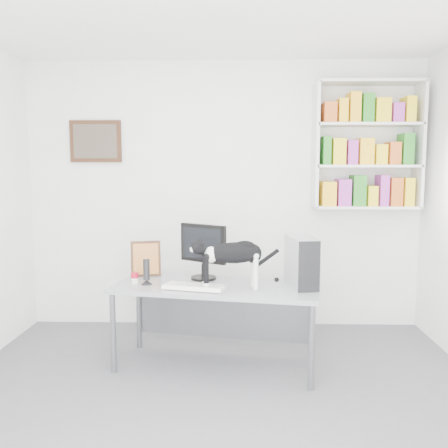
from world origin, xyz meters
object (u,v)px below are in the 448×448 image
object	(u,v)px
pc_tower	(301,262)
soup_can	(135,278)
cat	(232,265)
leaning_print	(146,258)
desk	(216,326)
keyboard	(194,287)
monitor	(203,251)
speaker	(146,271)
bookshelf	(367,145)

from	to	relation	value
pc_tower	soup_can	xyz separation A→B (m)	(-1.35, 0.06, -0.16)
pc_tower	cat	xyz separation A→B (m)	(-0.55, -0.09, -0.01)
pc_tower	leaning_print	bearing A→B (deg)	156.56
desk	pc_tower	xyz separation A→B (m)	(0.69, -0.02, 0.54)
desk	keyboard	distance (m)	0.42
cat	leaning_print	bearing A→B (deg)	141.18
desk	pc_tower	world-z (taller)	pc_tower
pc_tower	keyboard	bearing A→B (deg)	178.00
monitor	pc_tower	xyz separation A→B (m)	(0.80, -0.23, -0.04)
monitor	keyboard	bearing A→B (deg)	-65.72
keyboard	desk	bearing A→B (deg)	50.70
speaker	soup_can	size ratio (longest dim) A/B	2.41
pc_tower	leaning_print	distance (m)	1.36
desk	cat	bearing A→B (deg)	-30.34
keyboard	soup_can	distance (m)	0.53
desk	monitor	distance (m)	0.63
bookshelf	cat	size ratio (longest dim) A/B	1.97
keyboard	leaning_print	size ratio (longest dim) A/B	1.49
monitor	soup_can	world-z (taller)	monitor
monitor	pc_tower	world-z (taller)	monitor
leaning_print	soup_can	bearing A→B (deg)	-110.13
desk	soup_can	bearing A→B (deg)	-173.69
leaning_print	desk	bearing A→B (deg)	-38.64
speaker	soup_can	xyz separation A→B (m)	(-0.10, 0.03, -0.06)
pc_tower	leaning_print	world-z (taller)	pc_tower
keyboard	cat	bearing A→B (deg)	15.22
leaning_print	soup_can	world-z (taller)	leaning_print
monitor	pc_tower	size ratio (longest dim) A/B	1.20
pc_tower	speaker	xyz separation A→B (m)	(-1.25, 0.04, -0.09)
monitor	speaker	size ratio (longest dim) A/B	2.22
soup_can	pc_tower	bearing A→B (deg)	-2.65
keyboard	leaning_print	bearing A→B (deg)	149.82
desk	soup_can	size ratio (longest dim) A/B	18.25
soup_can	cat	bearing A→B (deg)	-11.09
keyboard	leaning_print	world-z (taller)	leaning_print
bookshelf	pc_tower	bearing A→B (deg)	-127.86
leaning_print	soup_can	size ratio (longest dim) A/B	3.55
leaning_print	keyboard	bearing A→B (deg)	-55.39
keyboard	pc_tower	world-z (taller)	pc_tower
bookshelf	keyboard	world-z (taller)	bookshelf
bookshelf	desk	xyz separation A→B (m)	(-1.44, -0.95, -1.51)
speaker	soup_can	distance (m)	0.12
desk	keyboard	size ratio (longest dim) A/B	3.45
monitor	speaker	bearing A→B (deg)	-123.75
desk	leaning_print	xyz separation A→B (m)	(-0.63, 0.32, 0.50)
leaning_print	cat	bearing A→B (deg)	-41.35
pc_tower	speaker	distance (m)	1.26
soup_can	bookshelf	bearing A→B (deg)	23.24
desk	pc_tower	bearing A→B (deg)	8.29
speaker	leaning_print	xyz separation A→B (m)	(-0.06, 0.30, 0.05)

